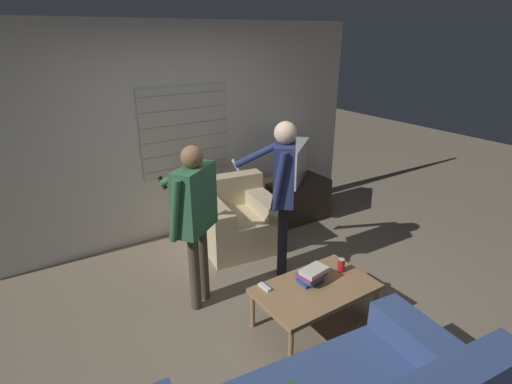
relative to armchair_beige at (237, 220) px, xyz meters
name	(u,v)px	position (x,y,z in m)	size (l,w,h in m)	color
ground_plane	(272,313)	(-0.40, -1.30, -0.32)	(16.00, 16.00, 0.00)	#7F705B
wall_back	(176,134)	(-0.40, 0.73, 0.96)	(5.20, 0.08, 2.55)	silver
armchair_beige	(237,220)	(0.00, 0.00, 0.00)	(0.97, 0.96, 0.80)	#C6B289
coffee_table	(316,290)	(-0.18, -1.62, 0.03)	(1.02, 0.62, 0.39)	#9E754C
tv_stand	(294,199)	(1.05, 0.22, -0.04)	(0.84, 0.58, 0.55)	#33281E
tv	(295,162)	(1.05, 0.22, 0.48)	(0.78, 0.69, 0.49)	#B2B2B7
person_left_standing	(194,209)	(-0.89, -0.79, 0.66)	(0.54, 0.80, 1.55)	#4C4233
person_right_standing	(283,182)	(0.08, -0.79, 0.72)	(0.51, 0.74, 1.64)	black
book_stack	(312,275)	(-0.17, -1.56, 0.15)	(0.27, 0.20, 0.14)	#284C89
soda_can	(341,265)	(0.17, -1.56, 0.13)	(0.07, 0.07, 0.13)	red
spare_remote	(265,287)	(-0.56, -1.40, 0.08)	(0.05, 0.13, 0.02)	white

